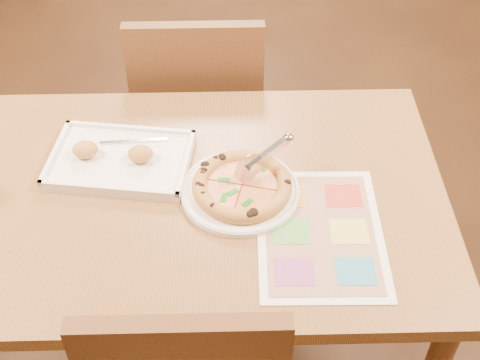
{
  "coord_description": "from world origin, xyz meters",
  "views": [
    {
      "loc": [
        0.09,
        -1.2,
        1.93
      ],
      "look_at": [
        0.12,
        -0.01,
        0.77
      ],
      "focal_mm": 50.0,
      "sensor_mm": 36.0,
      "label": 1
    }
  ],
  "objects_px": {
    "pizza": "(242,186)",
    "chair_far": "(198,98)",
    "pizza_cutter": "(262,158)",
    "dining_table": "(193,216)",
    "menu": "(320,232)",
    "plate": "(240,192)",
    "appetizer_tray": "(119,160)"
  },
  "relations": [
    {
      "from": "pizza",
      "to": "chair_far",
      "type": "bearing_deg",
      "value": 102.01
    },
    {
      "from": "pizza_cutter",
      "to": "pizza",
      "type": "bearing_deg",
      "value": -174.53
    },
    {
      "from": "dining_table",
      "to": "menu",
      "type": "bearing_deg",
      "value": -24.69
    },
    {
      "from": "dining_table",
      "to": "plate",
      "type": "xyz_separation_m",
      "value": [
        0.12,
        -0.01,
        0.09
      ]
    },
    {
      "from": "dining_table",
      "to": "pizza_cutter",
      "type": "bearing_deg",
      "value": 9.08
    },
    {
      "from": "pizza",
      "to": "menu",
      "type": "height_order",
      "value": "pizza"
    },
    {
      "from": "appetizer_tray",
      "to": "dining_table",
      "type": "bearing_deg",
      "value": -30.21
    },
    {
      "from": "plate",
      "to": "pizza_cutter",
      "type": "distance_m",
      "value": 0.1
    },
    {
      "from": "chair_far",
      "to": "pizza_cutter",
      "type": "relative_size",
      "value": 3.26
    },
    {
      "from": "chair_far",
      "to": "pizza_cutter",
      "type": "xyz_separation_m",
      "value": [
        0.18,
        -0.57,
        0.24
      ]
    },
    {
      "from": "dining_table",
      "to": "chair_far",
      "type": "bearing_deg",
      "value": 90.0
    },
    {
      "from": "dining_table",
      "to": "menu",
      "type": "height_order",
      "value": "menu"
    },
    {
      "from": "pizza_cutter",
      "to": "chair_far",
      "type": "bearing_deg",
      "value": 76.88
    },
    {
      "from": "chair_far",
      "to": "appetizer_tray",
      "type": "height_order",
      "value": "chair_far"
    },
    {
      "from": "chair_far",
      "to": "menu",
      "type": "distance_m",
      "value": 0.82
    },
    {
      "from": "pizza",
      "to": "menu",
      "type": "bearing_deg",
      "value": -36.65
    },
    {
      "from": "chair_far",
      "to": "plate",
      "type": "bearing_deg",
      "value": 101.5
    },
    {
      "from": "pizza_cutter",
      "to": "menu",
      "type": "height_order",
      "value": "pizza_cutter"
    },
    {
      "from": "chair_far",
      "to": "menu",
      "type": "height_order",
      "value": "chair_far"
    },
    {
      "from": "pizza_cutter",
      "to": "appetizer_tray",
      "type": "height_order",
      "value": "pizza_cutter"
    },
    {
      "from": "chair_far",
      "to": "menu",
      "type": "bearing_deg",
      "value": 112.73
    },
    {
      "from": "chair_far",
      "to": "pizza",
      "type": "distance_m",
      "value": 0.65
    },
    {
      "from": "plate",
      "to": "pizza_cutter",
      "type": "relative_size",
      "value": 2.08
    },
    {
      "from": "pizza",
      "to": "appetizer_tray",
      "type": "bearing_deg",
      "value": 159.62
    },
    {
      "from": "pizza",
      "to": "menu",
      "type": "xyz_separation_m",
      "value": [
        0.18,
        -0.14,
        -0.03
      ]
    },
    {
      "from": "chair_far",
      "to": "pizza",
      "type": "relative_size",
      "value": 1.86
    },
    {
      "from": "plate",
      "to": "menu",
      "type": "distance_m",
      "value": 0.23
    },
    {
      "from": "dining_table",
      "to": "pizza",
      "type": "xyz_separation_m",
      "value": [
        0.13,
        -0.01,
        0.11
      ]
    },
    {
      "from": "dining_table",
      "to": "pizza_cutter",
      "type": "height_order",
      "value": "pizza_cutter"
    },
    {
      "from": "pizza",
      "to": "pizza_cutter",
      "type": "relative_size",
      "value": 1.75
    },
    {
      "from": "pizza",
      "to": "pizza_cutter",
      "type": "height_order",
      "value": "pizza_cutter"
    },
    {
      "from": "pizza",
      "to": "appetizer_tray",
      "type": "distance_m",
      "value": 0.34
    }
  ]
}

